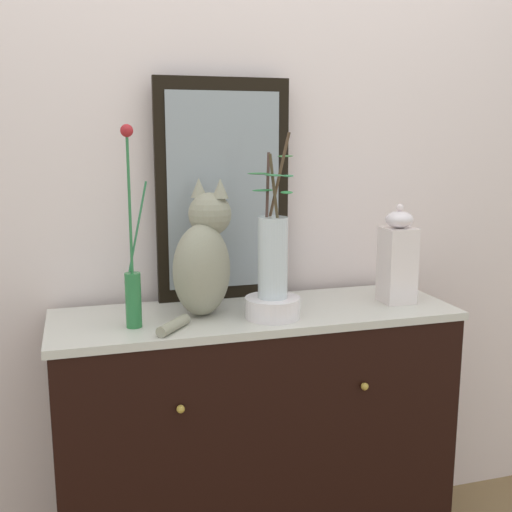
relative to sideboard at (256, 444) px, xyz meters
name	(u,v)px	position (x,y,z in m)	size (l,w,h in m)	color
wall_back	(233,188)	(0.00, 0.29, 0.84)	(4.40, 0.08, 2.60)	silver
sideboard	(256,444)	(0.00, 0.00, 0.00)	(1.29, 0.44, 0.93)	black
mirror_leaning	(223,191)	(-0.06, 0.19, 0.83)	(0.45, 0.03, 0.74)	black
cat_sitting	(203,258)	(-0.17, 0.02, 0.64)	(0.30, 0.34, 0.42)	gray
vase_slim_green	(133,276)	(-0.39, -0.06, 0.62)	(0.07, 0.05, 0.59)	#29743B
bowl_porcelain	(273,307)	(0.03, -0.08, 0.50)	(0.17, 0.17, 0.06)	white
vase_glass_clear	(273,253)	(0.03, -0.08, 0.67)	(0.17, 0.20, 0.50)	silver
jar_lidded_porcelain	(398,258)	(0.49, -0.03, 0.61)	(0.10, 0.10, 0.33)	white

